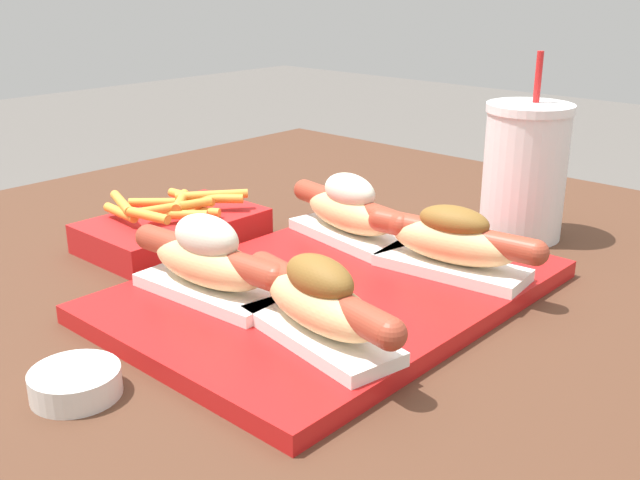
{
  "coord_description": "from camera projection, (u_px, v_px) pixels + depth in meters",
  "views": [
    {
      "loc": [
        -0.55,
        -0.57,
        1.05
      ],
      "look_at": [
        -0.03,
        -0.09,
        0.8
      ],
      "focal_mm": 42.0,
      "sensor_mm": 36.0,
      "label": 1
    }
  ],
  "objects": [
    {
      "name": "sauce_bowl",
      "position": [
        75.0,
        381.0,
        0.58
      ],
      "size": [
        0.07,
        0.07,
        0.02
      ],
      "color": "silver",
      "rests_on": "patio_table"
    },
    {
      "name": "fries_basket",
      "position": [
        173.0,
        228.0,
        0.9
      ],
      "size": [
        0.21,
        0.14,
        0.06
      ],
      "color": "red",
      "rests_on": "patio_table"
    },
    {
      "name": "hot_dog_2",
      "position": [
        208.0,
        261.0,
        0.71
      ],
      "size": [
        0.07,
        0.2,
        0.08
      ],
      "color": "white",
      "rests_on": "serving_tray"
    },
    {
      "name": "hot_dog_3",
      "position": [
        349.0,
        211.0,
        0.86
      ],
      "size": [
        0.09,
        0.2,
        0.08
      ],
      "color": "white",
      "rests_on": "serving_tray"
    },
    {
      "name": "hot_dog_1",
      "position": [
        453.0,
        242.0,
        0.76
      ],
      "size": [
        0.08,
        0.2,
        0.07
      ],
      "color": "white",
      "rests_on": "serving_tray"
    },
    {
      "name": "hot_dog_0",
      "position": [
        319.0,
        303.0,
        0.62
      ],
      "size": [
        0.09,
        0.2,
        0.08
      ],
      "color": "white",
      "rests_on": "serving_tray"
    },
    {
      "name": "drink_cup",
      "position": [
        524.0,
        171.0,
        0.91
      ],
      "size": [
        0.1,
        0.1,
        0.23
      ],
      "color": "white",
      "rests_on": "patio_table"
    },
    {
      "name": "serving_tray",
      "position": [
        335.0,
        290.0,
        0.76
      ],
      "size": [
        0.44,
        0.31,
        0.02
      ],
      "color": "red",
      "rests_on": "patio_table"
    }
  ]
}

